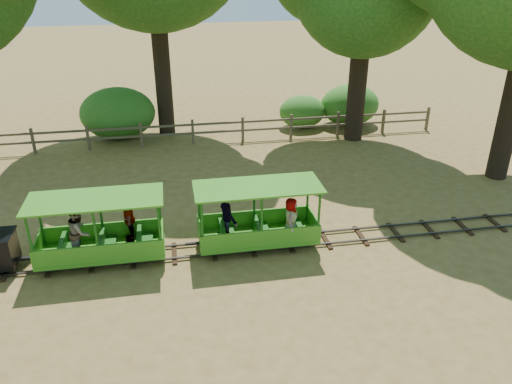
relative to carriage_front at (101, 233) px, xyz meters
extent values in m
plane|color=olive|center=(3.72, -0.01, -0.79)|extent=(90.00, 90.00, 0.00)
cube|color=#3F3D3A|center=(3.72, -0.31, -0.72)|extent=(22.00, 0.05, 0.05)
cube|color=#3F3D3A|center=(3.72, 0.29, -0.72)|extent=(22.00, 0.05, 0.05)
cube|color=#382314|center=(3.72, -0.01, -0.77)|extent=(0.12, 1.00, 0.05)
cube|color=#382314|center=(-1.28, -0.01, -0.77)|extent=(0.12, 1.00, 0.05)
cube|color=#382314|center=(8.72, -0.01, -0.77)|extent=(0.12, 1.00, 0.05)
cube|color=#3D901F|center=(-0.01, -0.01, -0.50)|extent=(3.03, 1.16, 0.09)
cube|color=#195B14|center=(-0.01, -0.01, -0.60)|extent=(2.73, 0.45, 0.12)
cube|color=#3D901F|center=(-0.01, -0.55, -0.23)|extent=(3.03, 0.05, 0.45)
cube|color=#3D901F|center=(-0.01, 0.53, -0.23)|extent=(3.03, 0.05, 0.45)
cube|color=#3D901F|center=(-0.01, -0.01, 0.93)|extent=(3.17, 1.29, 0.04)
cylinder|color=#195B14|center=(-1.46, -0.54, 0.22)|extent=(0.06, 0.06, 1.43)
cylinder|color=#195B14|center=(-1.46, 0.52, 0.22)|extent=(0.06, 0.06, 1.43)
cylinder|color=#195B14|center=(1.44, -0.54, 0.22)|extent=(0.06, 0.06, 1.43)
cylinder|color=#195B14|center=(1.44, 0.52, 0.22)|extent=(0.06, 0.06, 1.43)
cube|color=#195B14|center=(-0.92, -0.01, -0.27)|extent=(0.11, 0.98, 0.36)
cube|color=#195B14|center=(-0.01, -0.01, -0.27)|extent=(0.11, 0.98, 0.36)
cube|color=#195B14|center=(0.90, -0.01, -0.27)|extent=(0.11, 0.98, 0.36)
cylinder|color=black|center=(-0.98, -0.31, -0.57)|extent=(0.25, 0.05, 0.25)
cylinder|color=black|center=(-0.98, 0.29, -0.57)|extent=(0.25, 0.05, 0.25)
cylinder|color=black|center=(0.96, -0.31, -0.57)|extent=(0.25, 0.05, 0.25)
cylinder|color=black|center=(0.96, 0.29, -0.57)|extent=(0.25, 0.05, 0.25)
imported|color=gray|center=(-0.43, -0.21, 0.21)|extent=(0.53, 0.67, 1.33)
imported|color=gray|center=(0.68, 0.34, 0.18)|extent=(0.35, 0.76, 1.27)
cube|color=#3D901F|center=(3.88, -0.01, -0.50)|extent=(3.03, 1.16, 0.09)
cube|color=#195B14|center=(3.88, -0.01, -0.60)|extent=(2.73, 0.45, 0.12)
cube|color=#3D901F|center=(3.88, -0.55, -0.23)|extent=(3.03, 0.05, 0.45)
cube|color=#3D901F|center=(3.88, 0.53, -0.23)|extent=(3.03, 0.05, 0.45)
cube|color=#3D901F|center=(3.88, -0.01, 0.93)|extent=(3.17, 1.29, 0.04)
cylinder|color=#195B14|center=(2.44, -0.54, 0.22)|extent=(0.06, 0.06, 1.43)
cylinder|color=#195B14|center=(2.44, 0.52, 0.22)|extent=(0.06, 0.06, 1.43)
cylinder|color=#195B14|center=(5.33, -0.54, 0.22)|extent=(0.06, 0.06, 1.43)
cylinder|color=#195B14|center=(5.33, 0.52, 0.22)|extent=(0.06, 0.06, 1.43)
cube|color=#195B14|center=(2.97, -0.01, -0.27)|extent=(0.11, 0.98, 0.36)
cube|color=#195B14|center=(3.88, -0.01, -0.27)|extent=(0.11, 0.98, 0.36)
cube|color=#195B14|center=(4.79, -0.01, -0.27)|extent=(0.11, 0.98, 0.36)
cylinder|color=black|center=(2.91, -0.31, -0.57)|extent=(0.25, 0.05, 0.25)
cylinder|color=black|center=(2.91, 0.29, -0.57)|extent=(0.25, 0.05, 0.25)
cylinder|color=black|center=(4.85, -0.31, -0.57)|extent=(0.25, 0.05, 0.25)
cylinder|color=black|center=(4.85, 0.29, -0.57)|extent=(0.25, 0.05, 0.25)
imported|color=gray|center=(3.16, 0.16, 0.21)|extent=(0.70, 0.95, 1.32)
imported|color=gray|center=(4.67, -0.31, 0.12)|extent=(0.52, 0.64, 1.14)
cylinder|color=#2D2116|center=(1.72, 9.49, 1.35)|extent=(0.66, 0.66, 4.28)
cylinder|color=#2D2116|center=(9.22, 7.49, 0.85)|extent=(0.72, 0.72, 3.28)
cylinder|color=#2D2116|center=(9.22, 7.49, 3.43)|extent=(0.54, 0.54, 1.88)
cylinder|color=#2D2116|center=(12.72, 2.99, 1.14)|extent=(0.68, 0.68, 3.88)
cube|color=brown|center=(-3.28, 7.99, -0.29)|extent=(0.10, 0.10, 1.00)
cube|color=brown|center=(-1.28, 7.99, -0.29)|extent=(0.10, 0.10, 1.00)
cube|color=brown|center=(0.72, 7.99, -0.29)|extent=(0.10, 0.10, 1.00)
cube|color=brown|center=(2.72, 7.99, -0.29)|extent=(0.10, 0.10, 1.00)
cube|color=brown|center=(4.72, 7.99, -0.29)|extent=(0.10, 0.10, 1.00)
cube|color=brown|center=(6.72, 7.99, -0.29)|extent=(0.10, 0.10, 1.00)
cube|color=brown|center=(8.72, 7.99, -0.29)|extent=(0.10, 0.10, 1.00)
cube|color=brown|center=(10.72, 7.99, -0.29)|extent=(0.10, 0.10, 1.00)
cube|color=brown|center=(12.72, 7.99, -0.29)|extent=(0.10, 0.10, 1.00)
cube|color=brown|center=(3.72, 7.99, 0.01)|extent=(18.00, 0.06, 0.08)
cube|color=brown|center=(3.72, 7.99, -0.34)|extent=(18.00, 0.06, 0.08)
ellipsoid|color=#2D6B1E|center=(-0.30, 9.29, 0.08)|extent=(2.53, 1.95, 1.75)
ellipsoid|color=#2D6B1E|center=(-0.20, 9.29, 0.24)|extent=(3.00, 2.31, 2.08)
ellipsoid|color=#2D6B1E|center=(7.53, 9.29, -0.10)|extent=(2.00, 1.54, 1.39)
ellipsoid|color=#2D6B1E|center=(9.67, 9.29, 0.09)|extent=(2.57, 1.97, 1.78)
camera|label=1|loc=(1.88, -10.94, 6.19)|focal=35.00mm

